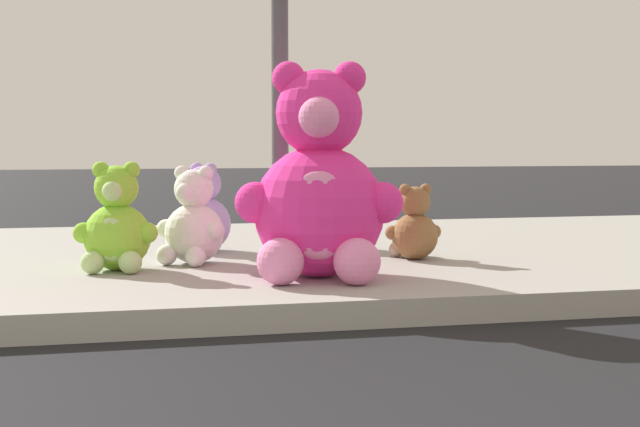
{
  "coord_description": "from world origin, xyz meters",
  "views": [
    {
      "loc": [
        -0.07,
        -1.36,
        0.96
      ],
      "look_at": [
        1.08,
        3.6,
        0.55
      ],
      "focal_mm": 50.54,
      "sensor_mm": 36.0,
      "label": 1
    }
  ],
  "objects_px": {
    "plush_lavender": "(202,216)",
    "plush_white": "(193,225)",
    "plush_brown": "(414,229)",
    "plush_tan": "(335,216)",
    "sign_pole": "(280,2)",
    "plush_pink_large": "(319,192)",
    "plush_lime": "(116,227)"
  },
  "relations": [
    {
      "from": "sign_pole",
      "to": "plush_white",
      "type": "xyz_separation_m",
      "value": [
        -0.55,
        0.2,
        -1.44
      ]
    },
    {
      "from": "sign_pole",
      "to": "plush_lavender",
      "type": "relative_size",
      "value": 4.9
    },
    {
      "from": "sign_pole",
      "to": "plush_pink_large",
      "type": "distance_m",
      "value": 1.33
    },
    {
      "from": "plush_pink_large",
      "to": "plush_white",
      "type": "distance_m",
      "value": 1.07
    },
    {
      "from": "sign_pole",
      "to": "plush_lime",
      "type": "height_order",
      "value": "sign_pole"
    },
    {
      "from": "plush_brown",
      "to": "plush_white",
      "type": "xyz_separation_m",
      "value": [
        -1.51,
        0.11,
        0.05
      ]
    },
    {
      "from": "plush_pink_large",
      "to": "sign_pole",
      "type": "bearing_deg",
      "value": 101.9
    },
    {
      "from": "plush_pink_large",
      "to": "plush_brown",
      "type": "height_order",
      "value": "plush_pink_large"
    },
    {
      "from": "plush_brown",
      "to": "sign_pole",
      "type": "bearing_deg",
      "value": -174.7
    },
    {
      "from": "plush_lavender",
      "to": "plush_white",
      "type": "bearing_deg",
      "value": -100.68
    },
    {
      "from": "plush_pink_large",
      "to": "plush_lime",
      "type": "bearing_deg",
      "value": 154.28
    },
    {
      "from": "plush_lavender",
      "to": "plush_brown",
      "type": "xyz_separation_m",
      "value": [
        1.38,
        -0.76,
        -0.05
      ]
    },
    {
      "from": "plush_pink_large",
      "to": "plush_brown",
      "type": "xyz_separation_m",
      "value": [
        0.83,
        0.67,
        -0.3
      ]
    },
    {
      "from": "plush_tan",
      "to": "plush_lavender",
      "type": "bearing_deg",
      "value": 174.51
    },
    {
      "from": "sign_pole",
      "to": "plush_pink_large",
      "type": "relative_size",
      "value": 2.5
    },
    {
      "from": "sign_pole",
      "to": "plush_tan",
      "type": "bearing_deg",
      "value": 53.57
    },
    {
      "from": "plush_brown",
      "to": "plush_lime",
      "type": "height_order",
      "value": "plush_lime"
    },
    {
      "from": "plush_white",
      "to": "sign_pole",
      "type": "bearing_deg",
      "value": -20.03
    },
    {
      "from": "plush_brown",
      "to": "plush_tan",
      "type": "distance_m",
      "value": 0.77
    },
    {
      "from": "plush_brown",
      "to": "plush_white",
      "type": "bearing_deg",
      "value": 175.68
    },
    {
      "from": "plush_lavender",
      "to": "plush_white",
      "type": "distance_m",
      "value": 0.66
    },
    {
      "from": "plush_lime",
      "to": "plush_pink_large",
      "type": "bearing_deg",
      "value": -25.72
    },
    {
      "from": "plush_pink_large",
      "to": "plush_brown",
      "type": "bearing_deg",
      "value": 39.17
    },
    {
      "from": "plush_pink_large",
      "to": "plush_brown",
      "type": "relative_size",
      "value": 2.46
    },
    {
      "from": "plush_lavender",
      "to": "plush_white",
      "type": "relative_size",
      "value": 1.01
    },
    {
      "from": "plush_tan",
      "to": "plush_lime",
      "type": "relative_size",
      "value": 0.9
    },
    {
      "from": "plush_tan",
      "to": "plush_white",
      "type": "height_order",
      "value": "plush_white"
    },
    {
      "from": "plush_pink_large",
      "to": "plush_white",
      "type": "relative_size",
      "value": 1.98
    },
    {
      "from": "sign_pole",
      "to": "plush_tan",
      "type": "distance_m",
      "value": 1.73
    },
    {
      "from": "sign_pole",
      "to": "plush_tan",
      "type": "xyz_separation_m",
      "value": [
        0.55,
        0.75,
        -1.45
      ]
    },
    {
      "from": "plush_brown",
      "to": "plush_tan",
      "type": "relative_size",
      "value": 0.84
    },
    {
      "from": "plush_brown",
      "to": "plush_lavender",
      "type": "bearing_deg",
      "value": 151.29
    }
  ]
}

